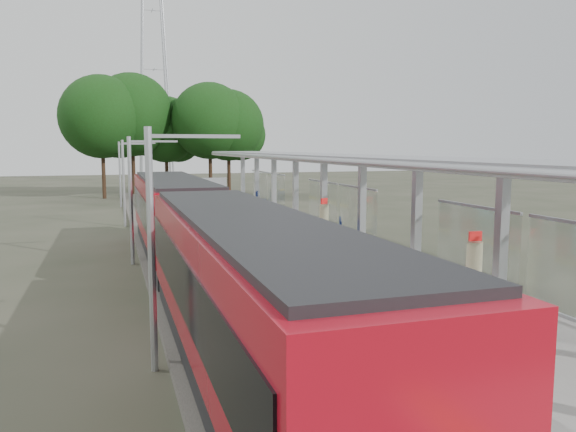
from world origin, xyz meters
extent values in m
cube|color=#59544C|center=(-4.50, 20.00, 0.12)|extent=(3.00, 70.00, 0.24)
cube|color=gray|center=(0.00, 20.00, 0.50)|extent=(6.00, 50.00, 1.00)
cube|color=gold|center=(-2.55, 20.00, 1.01)|extent=(0.60, 50.00, 0.02)
cube|color=#9EA0A5|center=(0.00, 44.95, 1.60)|extent=(6.00, 0.10, 1.20)
cube|color=black|center=(-4.50, 5.45, 0.65)|extent=(2.50, 13.50, 0.70)
cube|color=#A70B1A|center=(-4.50, 5.45, 2.25)|extent=(2.65, 13.50, 2.50)
cube|color=black|center=(-4.50, 5.45, 2.30)|extent=(2.72, 12.96, 1.20)
cube|color=black|center=(-4.50, 5.45, 3.55)|extent=(2.40, 12.82, 0.15)
cube|color=#0D618A|center=(-3.14, 5.45, 2.10)|extent=(0.04, 1.30, 2.00)
cube|color=black|center=(-4.50, 19.55, 0.65)|extent=(2.50, 13.50, 0.70)
cube|color=#A70B1A|center=(-4.50, 19.55, 2.25)|extent=(2.65, 13.50, 2.50)
cube|color=black|center=(-4.50, 19.55, 2.30)|extent=(2.72, 12.96, 1.20)
cube|color=black|center=(-4.50, 19.55, 3.55)|extent=(2.40, 12.82, 0.15)
cube|color=#0D618A|center=(-3.14, 19.55, 2.10)|extent=(0.04, 1.30, 2.00)
cylinder|color=black|center=(-4.50, 14.82, 0.35)|extent=(2.20, 0.70, 0.70)
cube|color=black|center=(-4.50, 12.50, 2.00)|extent=(2.30, 0.80, 2.40)
cube|color=#9EA0A5|center=(2.00, 6.00, 2.75)|extent=(0.25, 0.25, 3.50)
cube|color=#9EA0A5|center=(2.00, 10.00, 2.75)|extent=(0.25, 0.25, 3.50)
cube|color=#9EA0A5|center=(2.00, 14.00, 2.75)|extent=(0.25, 0.25, 3.50)
cube|color=#9EA0A5|center=(2.00, 18.00, 2.75)|extent=(0.25, 0.25, 3.50)
cube|color=#9EA0A5|center=(2.00, 22.00, 2.75)|extent=(0.25, 0.25, 3.50)
cube|color=#9EA0A5|center=(2.00, 26.00, 2.75)|extent=(0.25, 0.25, 3.50)
cube|color=#9EA0A5|center=(2.00, 30.00, 2.75)|extent=(0.25, 0.25, 3.50)
cube|color=#9EA0A5|center=(2.00, 34.00, 2.75)|extent=(0.25, 0.25, 3.50)
cube|color=gray|center=(1.60, 16.00, 4.58)|extent=(3.20, 38.00, 0.16)
cylinder|color=#9EA0A5|center=(0.05, 16.00, 4.50)|extent=(0.24, 38.00, 0.24)
cube|color=silver|center=(2.70, 8.00, 2.20)|extent=(0.05, 3.70, 2.20)
cube|color=silver|center=(2.70, 16.00, 2.20)|extent=(0.05, 3.70, 2.20)
cube|color=silver|center=(2.70, 20.00, 2.20)|extent=(0.05, 3.70, 2.20)
cube|color=silver|center=(2.70, 28.00, 2.20)|extent=(0.05, 3.70, 2.20)
cube|color=silver|center=(2.70, 32.00, 2.20)|extent=(0.05, 3.70, 2.20)
cylinder|color=#382316|center=(-7.67, 51.56, 2.60)|extent=(0.36, 0.36, 5.21)
sphere|color=#134213|center=(-7.67, 51.56, 7.81)|extent=(7.92, 7.92, 7.92)
cylinder|color=#382316|center=(-4.81, 53.17, 2.71)|extent=(0.36, 0.36, 5.42)
sphere|color=#134213|center=(-4.81, 53.17, 8.13)|extent=(8.24, 8.24, 8.24)
cylinder|color=#382316|center=(-1.38, 54.70, 2.26)|extent=(0.36, 0.36, 4.51)
sphere|color=#134213|center=(-1.38, 54.70, 6.77)|extent=(6.86, 6.86, 6.86)
cylinder|color=#382316|center=(2.63, 51.20, 2.52)|extent=(0.36, 0.36, 5.03)
sphere|color=#134213|center=(2.63, 51.20, 7.55)|extent=(7.65, 7.65, 7.65)
cylinder|color=#382316|center=(4.64, 51.75, 2.39)|extent=(0.36, 0.36, 4.78)
sphere|color=#134213|center=(4.64, 51.75, 7.17)|extent=(7.26, 7.26, 7.26)
cylinder|color=#9EA0A5|center=(-6.30, 7.00, 2.70)|extent=(0.16, 0.16, 5.40)
cube|color=#9EA0A5|center=(-5.30, 7.00, 5.20)|extent=(2.00, 0.08, 0.08)
cylinder|color=#9EA0A5|center=(-6.30, 19.00, 2.70)|extent=(0.16, 0.16, 5.40)
cube|color=#9EA0A5|center=(-5.30, 19.00, 5.20)|extent=(2.00, 0.08, 0.08)
cylinder|color=#9EA0A5|center=(-6.30, 31.00, 2.70)|extent=(0.16, 0.16, 5.40)
cube|color=#9EA0A5|center=(-5.30, 31.00, 5.20)|extent=(2.00, 0.08, 0.08)
cylinder|color=#9EA0A5|center=(-6.30, 43.00, 2.70)|extent=(0.16, 0.16, 5.40)
cube|color=#9EA0A5|center=(-5.30, 43.00, 5.20)|extent=(2.00, 0.08, 0.08)
cube|color=#0D1945|center=(1.83, 15.16, 1.49)|extent=(1.06, 1.69, 0.07)
cube|color=#0D1945|center=(1.61, 15.16, 1.81)|extent=(0.66, 1.54, 0.60)
cube|color=#9EA0A5|center=(1.83, 14.50, 1.24)|extent=(0.43, 0.22, 0.48)
cube|color=#9EA0A5|center=(1.83, 15.81, 1.24)|extent=(0.43, 0.22, 0.48)
cube|color=#0D1945|center=(2.25, 29.92, 1.50)|extent=(1.06, 1.73, 0.07)
cube|color=#0D1945|center=(2.03, 29.92, 1.83)|extent=(0.65, 1.58, 0.61)
cube|color=#9EA0A5|center=(2.25, 29.25, 1.24)|extent=(0.44, 0.22, 0.49)
cube|color=#9EA0A5|center=(2.25, 30.59, 1.24)|extent=(0.44, 0.22, 0.49)
cylinder|color=#C4BE8F|center=(1.85, 6.82, 1.76)|extent=(0.41, 0.41, 1.52)
cube|color=red|center=(1.85, 6.82, 2.68)|extent=(0.36, 0.09, 0.25)
cylinder|color=#C4BE8F|center=(1.67, 17.09, 1.75)|extent=(0.40, 0.40, 1.50)
cube|color=red|center=(1.67, 17.09, 2.65)|extent=(0.35, 0.19, 0.25)
cylinder|color=#9EA0A5|center=(1.04, 14.94, 1.48)|extent=(0.62, 0.62, 0.96)
camera|label=1|loc=(-7.10, -5.36, 4.97)|focal=35.00mm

